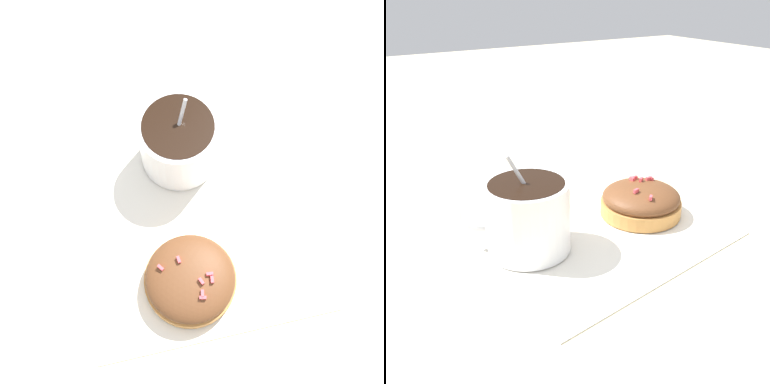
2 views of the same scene
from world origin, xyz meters
TOP-DOWN VIEW (x-y plane):
  - ground_plane at (0.00, 0.00)m, footprint 3.00×3.00m
  - paper_napkin at (0.00, 0.00)m, footprint 0.30×0.29m
  - coffee_cup at (-0.08, -0.01)m, footprint 0.11×0.09m
  - frosted_pastry at (0.07, -0.01)m, footprint 0.10×0.10m

SIDE VIEW (x-z plane):
  - ground_plane at x=0.00m, z-range 0.00..0.00m
  - paper_napkin at x=0.00m, z-range 0.00..0.00m
  - frosted_pastry at x=0.07m, z-range 0.00..0.04m
  - coffee_cup at x=-0.08m, z-range -0.01..0.10m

